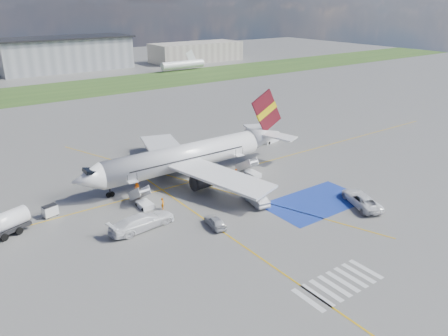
{
  "coord_description": "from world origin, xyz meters",
  "views": [
    {
      "loc": [
        -31.62,
        -40.17,
        25.84
      ],
      "look_at": [
        2.17,
        6.49,
        3.5
      ],
      "focal_mm": 35.0,
      "sensor_mm": 36.0,
      "label": 1
    }
  ],
  "objects_px": {
    "airliner": "(192,155)",
    "belt_loader": "(271,139)",
    "gpu_cart": "(50,211)",
    "car_silver_b": "(256,198)",
    "van_white_b": "(142,219)",
    "van_white_a": "(361,198)",
    "car_silver_a": "(215,222)"
  },
  "relations": [
    {
      "from": "airliner",
      "to": "car_silver_a",
      "type": "distance_m",
      "value": 17.05
    },
    {
      "from": "car_silver_a",
      "to": "van_white_b",
      "type": "relative_size",
      "value": 0.62
    },
    {
      "from": "van_white_a",
      "to": "belt_loader",
      "type": "bearing_deg",
      "value": -84.4
    },
    {
      "from": "car_silver_b",
      "to": "van_white_b",
      "type": "bearing_deg",
      "value": 0.23
    },
    {
      "from": "belt_loader",
      "to": "car_silver_a",
      "type": "distance_m",
      "value": 35.58
    },
    {
      "from": "airliner",
      "to": "car_silver_a",
      "type": "height_order",
      "value": "airliner"
    },
    {
      "from": "car_silver_b",
      "to": "gpu_cart",
      "type": "bearing_deg",
      "value": -17.6
    },
    {
      "from": "car_silver_b",
      "to": "car_silver_a",
      "type": "bearing_deg",
      "value": 24.08
    },
    {
      "from": "van_white_a",
      "to": "car_silver_a",
      "type": "bearing_deg",
      "value": 4.58
    },
    {
      "from": "van_white_a",
      "to": "van_white_b",
      "type": "xyz_separation_m",
      "value": [
        -26.61,
        11.34,
        0.15
      ]
    },
    {
      "from": "airliner",
      "to": "van_white_a",
      "type": "bearing_deg",
      "value": -59.96
    },
    {
      "from": "van_white_b",
      "to": "gpu_cart",
      "type": "bearing_deg",
      "value": 34.3
    },
    {
      "from": "gpu_cart",
      "to": "van_white_a",
      "type": "distance_m",
      "value": 40.64
    },
    {
      "from": "car_silver_b",
      "to": "belt_loader",
      "type": "bearing_deg",
      "value": -125.27
    },
    {
      "from": "car_silver_b",
      "to": "van_white_a",
      "type": "xyz_separation_m",
      "value": [
        11.17,
        -8.51,
        0.29
      ]
    },
    {
      "from": "airliner",
      "to": "car_silver_a",
      "type": "relative_size",
      "value": 9.35
    },
    {
      "from": "belt_loader",
      "to": "car_silver_a",
      "type": "bearing_deg",
      "value": -156.49
    },
    {
      "from": "van_white_a",
      "to": "van_white_b",
      "type": "height_order",
      "value": "van_white_b"
    },
    {
      "from": "airliner",
      "to": "gpu_cart",
      "type": "distance_m",
      "value": 22.11
    },
    {
      "from": "car_silver_b",
      "to": "van_white_a",
      "type": "height_order",
      "value": "van_white_a"
    },
    {
      "from": "gpu_cart",
      "to": "belt_loader",
      "type": "distance_m",
      "value": 44.31
    },
    {
      "from": "airliner",
      "to": "belt_loader",
      "type": "distance_m",
      "value": 22.85
    },
    {
      "from": "airliner",
      "to": "van_white_a",
      "type": "distance_m",
      "value": 25.65
    },
    {
      "from": "van_white_b",
      "to": "car_silver_a",
      "type": "bearing_deg",
      "value": -128.18
    },
    {
      "from": "belt_loader",
      "to": "car_silver_b",
      "type": "height_order",
      "value": "car_silver_b"
    },
    {
      "from": "gpu_cart",
      "to": "belt_loader",
      "type": "height_order",
      "value": "belt_loader"
    },
    {
      "from": "car_silver_b",
      "to": "airliner",
      "type": "bearing_deg",
      "value": -72.62
    },
    {
      "from": "airliner",
      "to": "belt_loader",
      "type": "bearing_deg",
      "value": 15.37
    },
    {
      "from": "belt_loader",
      "to": "car_silver_b",
      "type": "relative_size",
      "value": 1.12
    },
    {
      "from": "car_silver_a",
      "to": "van_white_a",
      "type": "xyz_separation_m",
      "value": [
        19.26,
        -6.58,
        0.42
      ]
    },
    {
      "from": "van_white_a",
      "to": "van_white_b",
      "type": "bearing_deg",
      "value": 0.36
    },
    {
      "from": "airliner",
      "to": "van_white_b",
      "type": "distance_m",
      "value": 17.66
    }
  ]
}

